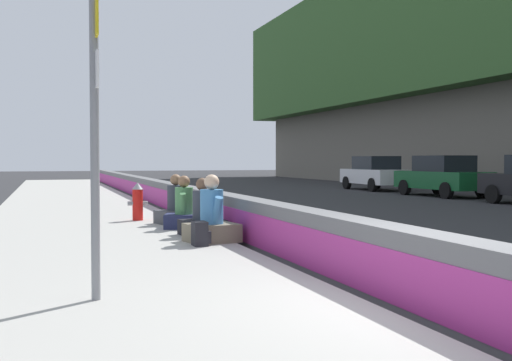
{
  "coord_description": "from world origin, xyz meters",
  "views": [
    {
      "loc": [
        -5.1,
        3.47,
        1.56
      ],
      "look_at": [
        7.43,
        -0.72,
        1.1
      ],
      "focal_mm": 43.82,
      "sensor_mm": 36.0,
      "label": 1
    }
  ],
  "objects_px": {
    "route_sign_post": "(95,91)",
    "backpack": "(200,234)",
    "seated_person_rear": "(184,212)",
    "seated_person_foreground": "(212,221)",
    "fire_hydrant": "(138,201)",
    "seated_person_middle": "(202,217)",
    "seated_person_far": "(176,208)",
    "parked_car_fourth": "(442,176)",
    "parked_car_midline": "(375,173)"
  },
  "relations": [
    {
      "from": "route_sign_post",
      "to": "fire_hydrant",
      "type": "height_order",
      "value": "route_sign_post"
    },
    {
      "from": "seated_person_far",
      "to": "parked_car_midline",
      "type": "relative_size",
      "value": 0.24
    },
    {
      "from": "seated_person_foreground",
      "to": "parked_car_fourth",
      "type": "relative_size",
      "value": 0.25
    },
    {
      "from": "fire_hydrant",
      "to": "backpack",
      "type": "relative_size",
      "value": 2.2
    },
    {
      "from": "seated_person_far",
      "to": "fire_hydrant",
      "type": "bearing_deg",
      "value": 34.82
    },
    {
      "from": "backpack",
      "to": "seated_person_middle",
      "type": "bearing_deg",
      "value": -14.98
    },
    {
      "from": "fire_hydrant",
      "to": "parked_car_fourth",
      "type": "relative_size",
      "value": 0.19
    },
    {
      "from": "route_sign_post",
      "to": "backpack",
      "type": "distance_m",
      "value": 4.42
    },
    {
      "from": "seated_person_middle",
      "to": "seated_person_far",
      "type": "distance_m",
      "value": 2.22
    },
    {
      "from": "seated_person_middle",
      "to": "seated_person_rear",
      "type": "xyz_separation_m",
      "value": [
        1.27,
        0.08,
        0.0
      ]
    },
    {
      "from": "seated_person_rear",
      "to": "backpack",
      "type": "bearing_deg",
      "value": 173.75
    },
    {
      "from": "backpack",
      "to": "route_sign_post",
      "type": "bearing_deg",
      "value": 151.42
    },
    {
      "from": "seated_person_foreground",
      "to": "seated_person_rear",
      "type": "xyz_separation_m",
      "value": [
        2.23,
        0.01,
        -0.02
      ]
    },
    {
      "from": "route_sign_post",
      "to": "backpack",
      "type": "height_order",
      "value": "route_sign_post"
    },
    {
      "from": "backpack",
      "to": "parked_car_fourth",
      "type": "height_order",
      "value": "parked_car_fourth"
    },
    {
      "from": "fire_hydrant",
      "to": "seated_person_rear",
      "type": "height_order",
      "value": "seated_person_rear"
    },
    {
      "from": "seated_person_foreground",
      "to": "seated_person_rear",
      "type": "bearing_deg",
      "value": 0.26
    },
    {
      "from": "route_sign_post",
      "to": "seated_person_rear",
      "type": "relative_size",
      "value": 3.33
    },
    {
      "from": "parked_car_midline",
      "to": "route_sign_post",
      "type": "bearing_deg",
      "value": 144.64
    },
    {
      "from": "seated_person_foreground",
      "to": "parked_car_midline",
      "type": "bearing_deg",
      "value": -36.59
    },
    {
      "from": "fire_hydrant",
      "to": "backpack",
      "type": "distance_m",
      "value": 4.62
    },
    {
      "from": "route_sign_post",
      "to": "fire_hydrant",
      "type": "bearing_deg",
      "value": -10.61
    },
    {
      "from": "backpack",
      "to": "seated_person_far",
      "type": "bearing_deg",
      "value": -4.86
    },
    {
      "from": "seated_person_rear",
      "to": "seated_person_foreground",
      "type": "bearing_deg",
      "value": -179.74
    },
    {
      "from": "seated_person_far",
      "to": "parked_car_midline",
      "type": "bearing_deg",
      "value": -42.21
    },
    {
      "from": "seated_person_rear",
      "to": "parked_car_fourth",
      "type": "bearing_deg",
      "value": -53.46
    },
    {
      "from": "seated_person_middle",
      "to": "seated_person_rear",
      "type": "distance_m",
      "value": 1.27
    },
    {
      "from": "fire_hydrant",
      "to": "seated_person_far",
      "type": "bearing_deg",
      "value": -145.18
    },
    {
      "from": "route_sign_post",
      "to": "seated_person_far",
      "type": "height_order",
      "value": "route_sign_post"
    },
    {
      "from": "seated_person_middle",
      "to": "seated_person_far",
      "type": "relative_size",
      "value": 0.99
    },
    {
      "from": "seated_person_foreground",
      "to": "backpack",
      "type": "xyz_separation_m",
      "value": [
        -0.42,
        0.3,
        -0.17
      ]
    },
    {
      "from": "parked_car_fourth",
      "to": "parked_car_midline",
      "type": "xyz_separation_m",
      "value": [
        5.63,
        0.01,
        0.0
      ]
    },
    {
      "from": "seated_person_foreground",
      "to": "backpack",
      "type": "relative_size",
      "value": 2.89
    },
    {
      "from": "route_sign_post",
      "to": "seated_person_rear",
      "type": "bearing_deg",
      "value": -19.66
    },
    {
      "from": "route_sign_post",
      "to": "seated_person_far",
      "type": "xyz_separation_m",
      "value": [
        7.1,
        -2.21,
        -1.75
      ]
    },
    {
      "from": "parked_car_fourth",
      "to": "backpack",
      "type": "bearing_deg",
      "value": 132.74
    },
    {
      "from": "fire_hydrant",
      "to": "seated_person_foreground",
      "type": "distance_m",
      "value": 4.24
    },
    {
      "from": "fire_hydrant",
      "to": "seated_person_foreground",
      "type": "height_order",
      "value": "seated_person_foreground"
    },
    {
      "from": "seated_person_foreground",
      "to": "parked_car_midline",
      "type": "relative_size",
      "value": 0.25
    },
    {
      "from": "seated_person_foreground",
      "to": "seated_person_middle",
      "type": "relative_size",
      "value": 1.08
    },
    {
      "from": "route_sign_post",
      "to": "seated_person_foreground",
      "type": "distance_m",
      "value": 4.82
    },
    {
      "from": "fire_hydrant",
      "to": "seated_person_rear",
      "type": "relative_size",
      "value": 0.81
    },
    {
      "from": "seated_person_foreground",
      "to": "seated_person_far",
      "type": "bearing_deg",
      "value": -0.1
    },
    {
      "from": "seated_person_middle",
      "to": "seated_person_rear",
      "type": "height_order",
      "value": "seated_person_rear"
    },
    {
      "from": "seated_person_middle",
      "to": "backpack",
      "type": "xyz_separation_m",
      "value": [
        -1.38,
        0.37,
        -0.14
      ]
    },
    {
      "from": "route_sign_post",
      "to": "seated_person_foreground",
      "type": "height_order",
      "value": "route_sign_post"
    },
    {
      "from": "seated_person_rear",
      "to": "seated_person_far",
      "type": "distance_m",
      "value": 0.95
    },
    {
      "from": "seated_person_middle",
      "to": "seated_person_rear",
      "type": "bearing_deg",
      "value": 3.6
    },
    {
      "from": "parked_car_fourth",
      "to": "parked_car_midline",
      "type": "bearing_deg",
      "value": 0.11
    },
    {
      "from": "seated_person_rear",
      "to": "fire_hydrant",
      "type": "bearing_deg",
      "value": 19.21
    }
  ]
}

